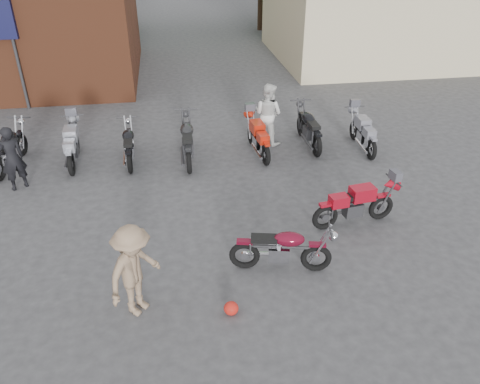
{
  "coord_description": "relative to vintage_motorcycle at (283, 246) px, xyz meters",
  "views": [
    {
      "loc": [
        -1.8,
        -6.8,
        5.79
      ],
      "look_at": [
        -0.49,
        1.45,
        0.9
      ],
      "focal_mm": 35.0,
      "sensor_mm": 36.0,
      "label": 1
    }
  ],
  "objects": [
    {
      "name": "row_bike_4",
      "position": [
        0.52,
        5.08,
        0.01
      ],
      "size": [
        0.81,
        1.95,
        1.1
      ],
      "primitive_type": null,
      "rotation": [
        0.0,
        0.0,
        1.67
      ],
      "color": "red",
      "rests_on": "ground"
    },
    {
      "name": "row_bike_1",
      "position": [
        -4.55,
        5.33,
        0.04
      ],
      "size": [
        0.78,
        2.03,
        1.15
      ],
      "primitive_type": null,
      "rotation": [
        0.0,
        0.0,
        1.63
      ],
      "color": "gray",
      "rests_on": "ground"
    },
    {
      "name": "helmet",
      "position": [
        -1.11,
        -1.0,
        -0.42
      ],
      "size": [
        0.26,
        0.26,
        0.23
      ],
      "primitive_type": "ellipsoid",
      "rotation": [
        0.0,
        0.0,
        -0.02
      ],
      "color": "red",
      "rests_on": "ground"
    },
    {
      "name": "sportbike",
      "position": [
        1.92,
        1.27,
        0.0
      ],
      "size": [
        1.93,
        0.87,
        1.08
      ],
      "primitive_type": null,
      "rotation": [
        0.0,
        0.0,
        0.14
      ],
      "color": "#A10D1D",
      "rests_on": "ground"
    },
    {
      "name": "row_bike_0",
      "position": [
        -6.16,
        5.32,
        0.05
      ],
      "size": [
        0.96,
        2.12,
        1.18
      ],
      "primitive_type": null,
      "rotation": [
        0.0,
        0.0,
        1.43
      ],
      "color": "black",
      "rests_on": "ground"
    },
    {
      "name": "vintage_motorcycle",
      "position": [
        0.0,
        0.0,
        0.0
      ],
      "size": [
        1.94,
        0.99,
        1.08
      ],
      "primitive_type": null,
      "rotation": [
        0.0,
        0.0,
        -0.21
      ],
      "color": "#5A0B1C",
      "rests_on": "ground"
    },
    {
      "name": "person_tan",
      "position": [
        -2.65,
        -0.67,
        0.31
      ],
      "size": [
        1.19,
        1.24,
        1.7
      ],
      "primitive_type": "imported",
      "rotation": [
        0.0,
        0.0,
        0.87
      ],
      "color": "#8C7056",
      "rests_on": "ground"
    },
    {
      "name": "row_bike_5",
      "position": [
        2.09,
        5.45,
        0.06
      ],
      "size": [
        0.72,
        2.08,
        1.2
      ],
      "primitive_type": null,
      "rotation": [
        0.0,
        0.0,
        1.59
      ],
      "color": "black",
      "rests_on": "ground"
    },
    {
      "name": "person_dark",
      "position": [
        -5.71,
        4.07,
        0.27
      ],
      "size": [
        0.71,
        0.65,
        1.62
      ],
      "primitive_type": "imported",
      "rotation": [
        0.0,
        0.0,
        3.74
      ],
      "color": "black",
      "rests_on": "ground"
    },
    {
      "name": "row_bike_3",
      "position": [
        -1.46,
        5.03,
        0.09
      ],
      "size": [
        0.78,
        2.17,
        1.25
      ],
      "primitive_type": null,
      "rotation": [
        0.0,
        0.0,
        1.54
      ],
      "color": "black",
      "rests_on": "ground"
    },
    {
      "name": "ground",
      "position": [
        -0.08,
        0.04,
        -0.54
      ],
      "size": [
        90.0,
        90.0,
        0.0
      ],
      "primitive_type": "plane",
      "color": "#353538"
    },
    {
      "name": "row_bike_2",
      "position": [
        -3.04,
        5.18,
        0.0
      ],
      "size": [
        0.69,
        1.89,
        1.08
      ],
      "primitive_type": null,
      "rotation": [
        0.0,
        0.0,
        1.61
      ],
      "color": "black",
      "rests_on": "ground"
    },
    {
      "name": "stucco_building",
      "position": [
        8.42,
        15.04,
        1.21
      ],
      "size": [
        10.0,
        8.0,
        3.5
      ],
      "primitive_type": "cube",
      "color": "#C1B689",
      "rests_on": "ground"
    },
    {
      "name": "row_bike_6",
      "position": [
        3.55,
        4.96,
        0.01
      ],
      "size": [
        0.67,
        1.91,
        1.1
      ],
      "primitive_type": null,
      "rotation": [
        0.0,
        0.0,
        1.55
      ],
      "color": "gray",
      "rests_on": "ground"
    },
    {
      "name": "person_light",
      "position": [
        0.94,
        5.8,
        0.36
      ],
      "size": [
        1.1,
        1.09,
        1.8
      ],
      "primitive_type": "imported",
      "rotation": [
        0.0,
        0.0,
        2.38
      ],
      "color": "silver",
      "rests_on": "ground"
    }
  ]
}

